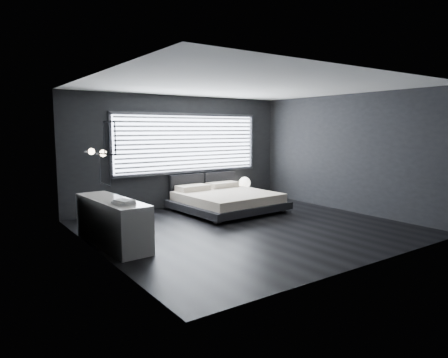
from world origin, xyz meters
TOP-DOWN VIEW (x-y plane):
  - room at (0.00, 0.00)m, footprint 6.04×6.00m
  - window at (0.20, 2.70)m, footprint 4.14×0.09m
  - headboard at (0.59, 2.64)m, footprint 1.96×0.16m
  - sconce_near at (-2.88, 0.05)m, footprint 0.18×0.11m
  - sconce_far at (-2.88, 0.65)m, footprint 0.18×0.11m
  - wall_art_upper at (-2.98, -0.55)m, footprint 0.01×0.48m
  - wall_art_lower at (-2.98, -0.30)m, footprint 0.01×0.48m
  - bed at (0.59, 1.59)m, footprint 2.38×2.28m
  - nightstand at (1.73, 2.30)m, footprint 0.63×0.53m
  - orb_lamp at (1.72, 2.33)m, footprint 0.32×0.32m
  - dresser at (-2.65, 0.41)m, footprint 0.68×2.01m
  - book_stack at (-2.64, -0.14)m, footprint 0.31×0.38m

SIDE VIEW (x-z plane):
  - nightstand at x=1.73m, z-range 0.00..0.36m
  - bed at x=0.59m, z-range -0.02..0.57m
  - dresser at x=-2.65m, z-range 0.00..0.79m
  - orb_lamp at x=1.72m, z-range 0.36..0.67m
  - headboard at x=0.59m, z-range 0.31..0.83m
  - book_stack at x=-2.64m, z-range 0.79..0.86m
  - wall_art_lower at x=-2.98m, z-range 1.14..1.62m
  - room at x=0.00m, z-range 0.00..2.80m
  - sconce_near at x=-2.88m, z-range 1.55..1.66m
  - sconce_far at x=-2.88m, z-range 1.55..1.66m
  - window at x=0.20m, z-range 0.85..2.37m
  - wall_art_upper at x=-2.98m, z-range 1.61..2.09m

